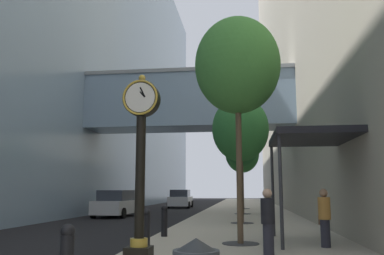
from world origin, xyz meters
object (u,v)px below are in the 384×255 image
street_tree_far (242,153)px  street_tree_mid_near (240,129)px  bollard_fourth (164,220)px  street_tree_mid_far (242,146)px  street_clock (140,157)px  bollard_third (146,227)px  car_white_mid (180,199)px  pedestrian_walking (324,216)px  car_silver_near (117,204)px  pedestrian_by_clock (268,220)px  street_tree_near (237,66)px

street_tree_far → street_tree_mid_near: bearing=-90.0°
bollard_fourth → street_tree_mid_far: size_ratio=0.18×
street_clock → bollard_third: size_ratio=4.02×
bollard_fourth → car_white_mid: (-3.36, 24.63, 0.14)m
street_tree_mid_near → pedestrian_walking: street_tree_mid_near is taller
street_tree_far → pedestrian_walking: (2.35, -22.71, -3.81)m
street_tree_mid_far → street_tree_far: size_ratio=0.94×
street_tree_far → car_silver_near: (-8.03, -9.16, -3.97)m
street_tree_far → car_white_mid: bearing=146.6°
bollard_fourth → street_tree_mid_near: 7.53m
street_tree_far → bollard_fourth: bearing=-97.2°
street_tree_far → street_tree_mid_far: bearing=-90.0°
pedestrian_walking → car_white_mid: bearing=107.3°
street_clock → pedestrian_by_clock: 3.47m
street_tree_near → street_tree_mid_near: (0.00, 7.43, -0.91)m
bollard_third → car_white_mid: bearing=97.0°
bollard_fourth → car_white_mid: bearing=97.8°
street_tree_mid_near → pedestrian_walking: size_ratio=3.83×
street_tree_mid_far → street_tree_far: (-0.00, 7.43, 0.13)m
street_tree_mid_far → pedestrian_by_clock: size_ratio=3.68×
street_clock → bollard_third: 3.07m
street_tree_mid_near → car_white_mid: size_ratio=1.47×
street_tree_near → street_tree_mid_near: bearing=90.0°
street_tree_mid_far → car_silver_near: bearing=-167.8°
pedestrian_walking → pedestrian_by_clock: 2.40m
street_clock → street_tree_mid_far: 18.58m
bollard_third → car_silver_near: car_silver_near is taller
car_silver_near → street_tree_near: bearing=-58.5°
street_tree_mid_near → car_white_mid: 20.08m
street_tree_near → street_tree_mid_near: street_tree_near is taller
bollard_fourth → street_tree_mid_far: bearing=78.9°
pedestrian_by_clock → car_white_mid: size_ratio=0.38×
street_clock → car_white_mid: (-3.80, 29.68, -1.63)m
bollard_fourth → pedestrian_walking: pedestrian_walking is taller
bollard_third → bollard_fourth: size_ratio=1.00×
bollard_third → pedestrian_walking: size_ratio=0.66×
street_clock → bollard_fourth: (-0.44, 5.05, -1.77)m
street_tree_near → street_tree_far: size_ratio=1.11×
street_clock → street_tree_near: (2.17, 3.46, 3.12)m
pedestrian_walking → car_silver_near: 17.07m
car_silver_near → street_tree_mid_near: bearing=-35.3°
bollard_third → street_tree_mid_far: bearing=80.6°
street_clock → pedestrian_walking: (4.52, 3.03, -1.48)m
car_white_mid → street_tree_mid_far: bearing=-62.3°
street_tree_mid_near → street_tree_mid_far: 7.43m
pedestrian_walking → street_tree_mid_near: bearing=106.7°
bollard_third → pedestrian_by_clock: bearing=-19.6°
pedestrian_by_clock → car_white_mid: bearing=103.2°
bollard_fourth → car_silver_near: bearing=115.2°
street_clock → pedestrian_walking: size_ratio=2.64×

